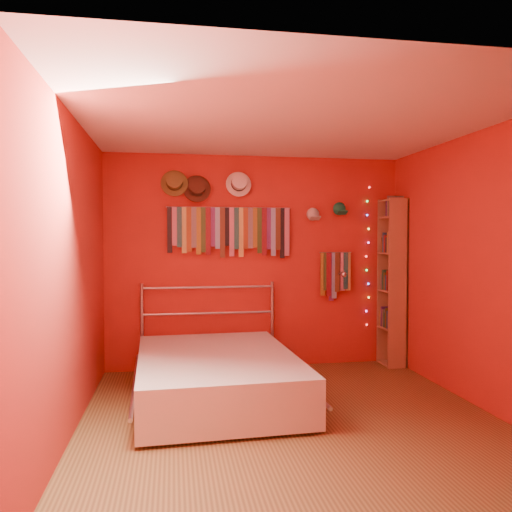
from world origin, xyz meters
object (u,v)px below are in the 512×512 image
reading_lamp (343,274)px  tie_rack (230,229)px  bookshelf (395,281)px  bed (217,375)px

reading_lamp → tie_rack: bearing=173.2°
reading_lamp → bookshelf: bookshelf is taller
bookshelf → bed: bookshelf is taller
tie_rack → bed: bearing=-103.4°
tie_rack → bed: tie_rack is taller
tie_rack → bed: 1.80m
reading_lamp → bed: bearing=-149.1°
tie_rack → bookshelf: size_ratio=0.72×
reading_lamp → bookshelf: bearing=0.1°
tie_rack → reading_lamp: tie_rack is taller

